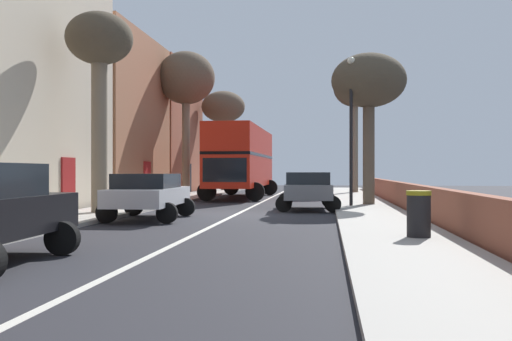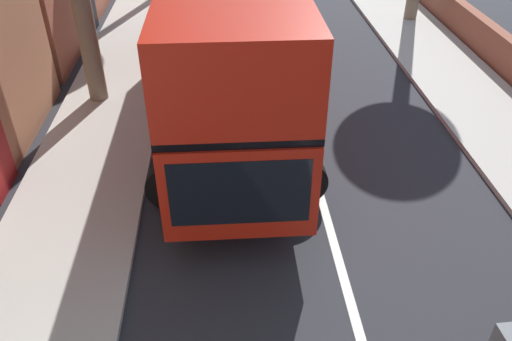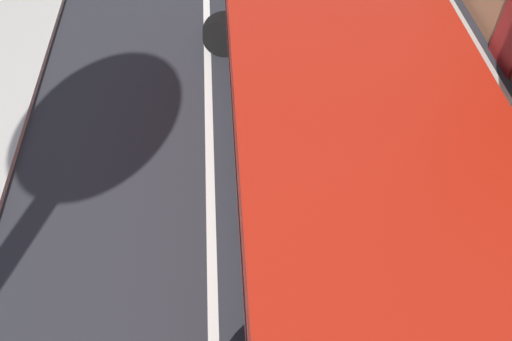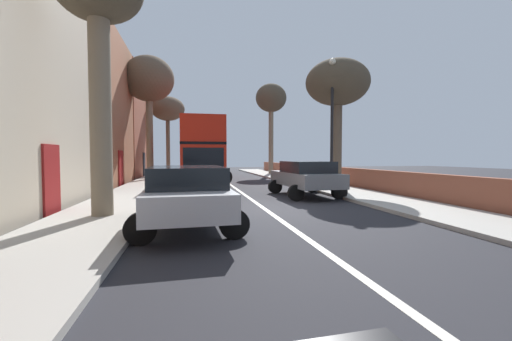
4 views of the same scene
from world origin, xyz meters
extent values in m
cube|color=black|center=(-6.47, 19.20, 1.05)|extent=(0.08, 1.10, 2.10)
cube|color=#B61D0E|center=(-1.70, 12.67, 1.55)|extent=(2.52, 11.35, 1.70)
cube|color=black|center=(-1.70, 12.67, 2.48)|extent=(2.54, 11.23, 0.16)
cube|color=black|center=(-1.71, 7.02, 1.64)|extent=(2.20, 0.06, 1.19)
cylinder|color=black|center=(-0.43, 8.81, 0.50)|extent=(1.00, 0.30, 1.00)
cylinder|color=black|center=(-2.99, 8.82, 0.50)|extent=(1.00, 0.30, 1.00)
cylinder|color=black|center=(-0.41, 16.53, 0.50)|extent=(1.00, 0.30, 1.00)
cylinder|color=black|center=(-2.97, 16.53, 0.50)|extent=(1.00, 0.30, 1.00)
camera|label=1|loc=(3.27, -20.63, 1.60)|focal=40.11mm
camera|label=2|loc=(-1.89, 0.80, 6.42)|focal=35.74mm
camera|label=3|loc=(-0.37, 18.77, 7.29)|focal=37.25mm
camera|label=4|loc=(-2.39, -10.50, 1.74)|focal=22.36mm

